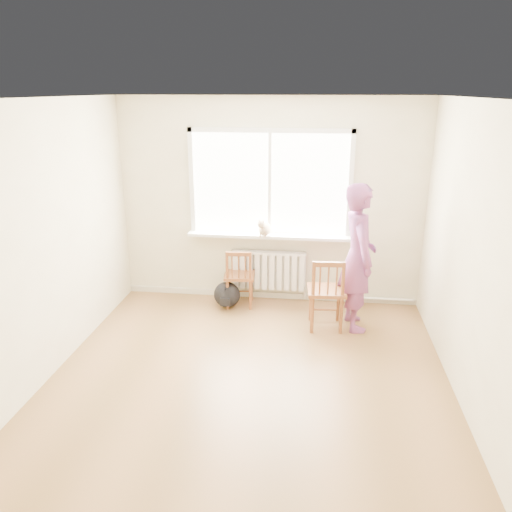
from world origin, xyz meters
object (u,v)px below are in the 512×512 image
(chair_left, at_px, (239,278))
(person, at_px, (358,258))
(chair_right, at_px, (327,294))
(cat, at_px, (264,228))
(backpack, at_px, (227,295))

(chair_left, bearing_deg, person, 159.85)
(person, bearing_deg, chair_right, 98.20)
(chair_right, relative_size, cat, 2.51)
(person, xyz_separation_m, cat, (-1.17, 0.56, 0.16))
(person, distance_m, backpack, 1.82)
(chair_right, height_order, cat, cat)
(person, bearing_deg, chair_left, 63.29)
(chair_left, xyz_separation_m, person, (1.48, -0.40, 0.48))
(chair_right, bearing_deg, backpack, -24.29)
(cat, xyz_separation_m, backpack, (-0.47, -0.20, -0.87))
(chair_left, xyz_separation_m, backpack, (-0.16, -0.05, -0.23))
(backpack, bearing_deg, cat, 23.20)
(chair_left, bearing_deg, cat, -159.20)
(chair_left, distance_m, backpack, 0.28)
(backpack, bearing_deg, chair_left, 18.16)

